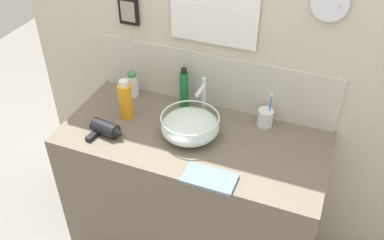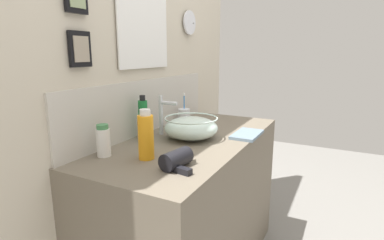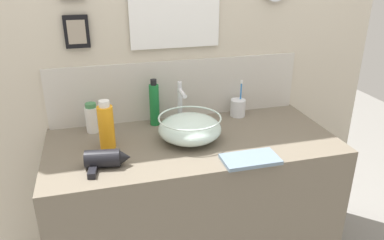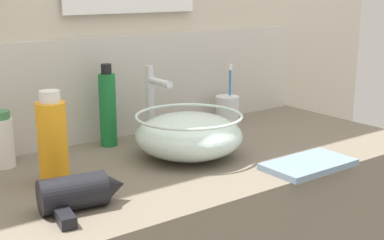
# 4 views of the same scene
# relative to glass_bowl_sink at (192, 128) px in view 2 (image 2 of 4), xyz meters

# --- Properties ---
(vanity_counter) EXTENTS (1.32, 0.60, 0.84)m
(vanity_counter) POSITION_rel_glass_bowl_sink_xyz_m (0.01, 0.00, -0.48)
(vanity_counter) COLOR #6B6051
(vanity_counter) RESTS_ON ground
(back_panel) EXTENTS (2.19, 0.09, 2.38)m
(back_panel) POSITION_rel_glass_bowl_sink_xyz_m (0.01, 0.33, 0.29)
(back_panel) COLOR beige
(back_panel) RESTS_ON ground
(glass_bowl_sink) EXTENTS (0.29, 0.29, 0.12)m
(glass_bowl_sink) POSITION_rel_glass_bowl_sink_xyz_m (0.00, 0.00, 0.00)
(glass_bowl_sink) COLOR silver
(glass_bowl_sink) RESTS_ON vanity_counter
(faucet) EXTENTS (0.02, 0.11, 0.22)m
(faucet) POSITION_rel_glass_bowl_sink_xyz_m (0.00, 0.18, 0.07)
(faucet) COLOR silver
(faucet) RESTS_ON vanity_counter
(hair_drier) EXTENTS (0.19, 0.14, 0.07)m
(hair_drier) POSITION_rel_glass_bowl_sink_xyz_m (-0.38, -0.14, -0.03)
(hair_drier) COLOR black
(hair_drier) RESTS_ON vanity_counter
(toothbrush_cup) EXTENTS (0.08, 0.08, 0.19)m
(toothbrush_cup) POSITION_rel_glass_bowl_sink_xyz_m (0.32, 0.22, -0.02)
(toothbrush_cup) COLOR silver
(toothbrush_cup) RESTS_ON vanity_counter
(soap_dispenser) EXTENTS (0.07, 0.07, 0.22)m
(soap_dispenser) POSITION_rel_glass_bowl_sink_xyz_m (-0.37, 0.03, 0.04)
(soap_dispenser) COLOR orange
(soap_dispenser) RESTS_ON vanity_counter
(spray_bottle) EXTENTS (0.06, 0.06, 0.14)m
(spray_bottle) POSITION_rel_glass_bowl_sink_xyz_m (-0.42, 0.22, 0.01)
(spray_bottle) COLOR white
(spray_bottle) RESTS_ON vanity_counter
(shampoo_bottle) EXTENTS (0.05, 0.05, 0.23)m
(shampoo_bottle) POSITION_rel_glass_bowl_sink_xyz_m (-0.12, 0.23, 0.05)
(shampoo_bottle) COLOR #197233
(shampoo_bottle) RESTS_ON vanity_counter
(hand_towel) EXTENTS (0.23, 0.13, 0.02)m
(hand_towel) POSITION_rel_glass_bowl_sink_xyz_m (0.19, -0.25, -0.05)
(hand_towel) COLOR slate
(hand_towel) RESTS_ON vanity_counter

